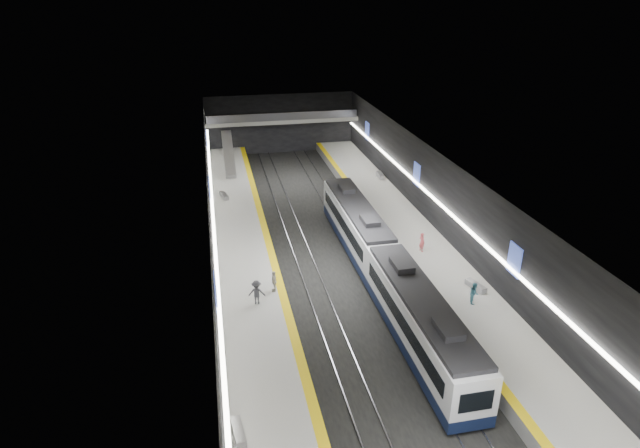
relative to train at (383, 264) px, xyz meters
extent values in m
plane|color=black|center=(-2.50, 2.71, -2.20)|extent=(70.00, 70.00, 0.00)
cube|color=beige|center=(-2.50, 2.71, 5.80)|extent=(20.00, 70.00, 0.04)
cube|color=black|center=(-12.50, 2.71, 1.80)|extent=(0.04, 70.00, 8.00)
cube|color=black|center=(7.50, 2.71, 1.80)|extent=(0.04, 70.00, 8.00)
cube|color=black|center=(-2.50, 37.71, 1.80)|extent=(20.00, 0.04, 8.00)
cube|color=slate|center=(-10.00, 2.71, -1.70)|extent=(5.00, 70.00, 1.00)
cube|color=#B8B8B2|center=(-10.00, 2.71, -1.19)|extent=(5.00, 70.00, 0.02)
cube|color=yellow|center=(-7.80, 2.71, -1.18)|extent=(0.60, 70.00, 0.02)
cube|color=slate|center=(5.00, 2.71, -1.70)|extent=(5.00, 70.00, 1.00)
cube|color=#B8B8B2|center=(5.00, 2.71, -1.19)|extent=(5.00, 70.00, 0.02)
cube|color=yellow|center=(2.80, 2.71, -1.18)|extent=(0.60, 70.00, 0.02)
cube|color=gray|center=(-5.72, 2.71, -2.14)|extent=(0.08, 70.00, 0.12)
cube|color=gray|center=(-4.28, 2.71, -2.14)|extent=(0.08, 70.00, 0.12)
cube|color=gray|center=(-0.72, 2.71, -2.14)|extent=(0.08, 70.00, 0.12)
cube|color=gray|center=(0.72, 2.71, -2.14)|extent=(0.08, 70.00, 0.12)
cube|color=#0F1937|center=(0.00, -7.50, -1.45)|extent=(2.65, 15.00, 0.80)
cube|color=white|center=(0.00, -7.50, 0.20)|extent=(2.65, 15.00, 2.50)
cube|color=black|center=(0.00, -7.50, 1.60)|extent=(2.44, 14.25, 0.30)
cube|color=black|center=(0.00, -7.50, 0.25)|extent=(2.69, 13.20, 1.00)
cube|color=black|center=(0.00, -15.02, 0.15)|extent=(1.85, 0.05, 1.20)
cube|color=#0F1937|center=(0.00, 7.50, -1.45)|extent=(2.65, 15.00, 0.80)
cube|color=white|center=(0.00, 7.50, 0.20)|extent=(2.65, 15.00, 2.50)
cube|color=black|center=(0.00, 7.50, 1.60)|extent=(2.44, 14.25, 0.30)
cube|color=black|center=(0.00, 7.50, 0.25)|extent=(2.69, 13.20, 1.00)
cube|color=black|center=(0.00, -0.02, 0.15)|extent=(1.85, 0.05, 1.20)
cube|color=#4158C3|center=(-12.42, -5.29, 2.30)|extent=(0.10, 1.50, 2.20)
cube|color=#4158C3|center=(-12.42, 12.71, 2.30)|extent=(0.10, 1.50, 2.20)
cube|color=#4158C3|center=(-12.42, 29.71, 2.30)|extent=(0.10, 1.50, 2.20)
cube|color=#4158C3|center=(7.42, -5.29, 2.30)|extent=(0.10, 1.50, 2.20)
cube|color=#4158C3|center=(7.42, 12.71, 2.30)|extent=(0.10, 1.50, 2.20)
cube|color=#4158C3|center=(7.42, 29.71, 2.30)|extent=(0.10, 1.50, 2.20)
cube|color=white|center=(-12.30, 2.71, 1.60)|extent=(0.25, 68.60, 0.12)
cube|color=white|center=(7.30, 2.71, 1.60)|extent=(0.25, 68.60, 0.12)
cube|color=gray|center=(-2.50, 35.71, 2.80)|extent=(20.00, 3.00, 0.50)
cube|color=#47474C|center=(-2.50, 34.26, 3.55)|extent=(19.60, 0.08, 1.00)
cube|color=#99999E|center=(-10.00, 28.71, 0.70)|extent=(1.20, 7.50, 3.92)
cube|color=#99999E|center=(-11.83, -13.43, -0.97)|extent=(0.72, 1.87, 0.45)
cube|color=#99999E|center=(-11.08, 19.23, -0.97)|extent=(0.93, 1.95, 0.46)
cube|color=#99999E|center=(6.20, -2.94, -0.97)|extent=(0.95, 1.89, 0.45)
cube|color=#99999E|center=(6.88, 22.06, -0.96)|extent=(0.70, 1.97, 0.47)
imported|color=#D24E57|center=(4.55, 3.56, -0.37)|extent=(0.54, 0.68, 1.65)
imported|color=#519AB0|center=(5.16, -4.64, -0.41)|extent=(0.82, 0.92, 1.56)
imported|color=silver|center=(-8.31, -0.22, -0.39)|extent=(0.48, 0.98, 1.62)
imported|color=#3C3C43|center=(-9.71, -1.66, -0.29)|extent=(1.27, 0.88, 1.81)
camera|label=1|loc=(-11.94, -33.69, 19.36)|focal=30.00mm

